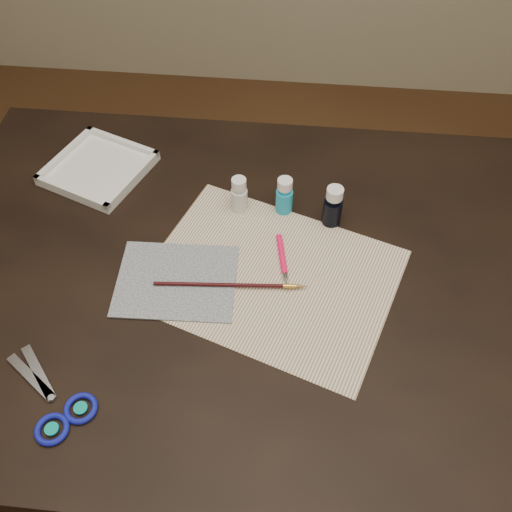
# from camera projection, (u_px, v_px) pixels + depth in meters

# --- Properties ---
(ground) EXTENTS (3.50, 3.50, 0.02)m
(ground) POSITION_uv_depth(u_px,v_px,m) (256.00, 432.00, 1.66)
(ground) COLOR #422614
(ground) RESTS_ON ground
(table) EXTENTS (1.30, 0.90, 0.75)m
(table) POSITION_uv_depth(u_px,v_px,m) (256.00, 368.00, 1.36)
(table) COLOR black
(table) RESTS_ON ground
(paper) EXTENTS (0.53, 0.47, 0.00)m
(paper) POSITION_uv_depth(u_px,v_px,m) (271.00, 277.00, 1.06)
(paper) COLOR silver
(paper) RESTS_ON table
(canvas) EXTENTS (0.23, 0.18, 0.00)m
(canvas) POSITION_uv_depth(u_px,v_px,m) (176.00, 280.00, 1.06)
(canvas) COLOR black
(canvas) RESTS_ON paper
(paint_bottle_white) EXTENTS (0.04, 0.04, 0.08)m
(paint_bottle_white) POSITION_uv_depth(u_px,v_px,m) (239.00, 195.00, 1.15)
(paint_bottle_white) COLOR silver
(paint_bottle_white) RESTS_ON table
(paint_bottle_cyan) EXTENTS (0.04, 0.04, 0.08)m
(paint_bottle_cyan) POSITION_uv_depth(u_px,v_px,m) (284.00, 196.00, 1.14)
(paint_bottle_cyan) COLOR #199FC9
(paint_bottle_cyan) RESTS_ON table
(paint_bottle_navy) EXTENTS (0.04, 0.04, 0.09)m
(paint_bottle_navy) POSITION_uv_depth(u_px,v_px,m) (333.00, 206.00, 1.12)
(paint_bottle_navy) COLOR black
(paint_bottle_navy) RESTS_ON table
(paintbrush) EXTENTS (0.29, 0.03, 0.01)m
(paintbrush) POSITION_uv_depth(u_px,v_px,m) (231.00, 285.00, 1.04)
(paintbrush) COLOR black
(paintbrush) RESTS_ON canvas
(craft_knife) EXTENTS (0.04, 0.14, 0.01)m
(craft_knife) POSITION_uv_depth(u_px,v_px,m) (283.00, 264.00, 1.08)
(craft_knife) COLOR #FF1050
(craft_knife) RESTS_ON paper
(scissors) EXTENTS (0.23, 0.21, 0.01)m
(scissors) POSITION_uv_depth(u_px,v_px,m) (41.00, 393.00, 0.91)
(scissors) COLOR silver
(scissors) RESTS_ON table
(palette_tray) EXTENTS (0.25, 0.25, 0.02)m
(palette_tray) POSITION_uv_depth(u_px,v_px,m) (98.00, 168.00, 1.24)
(palette_tray) COLOR white
(palette_tray) RESTS_ON table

